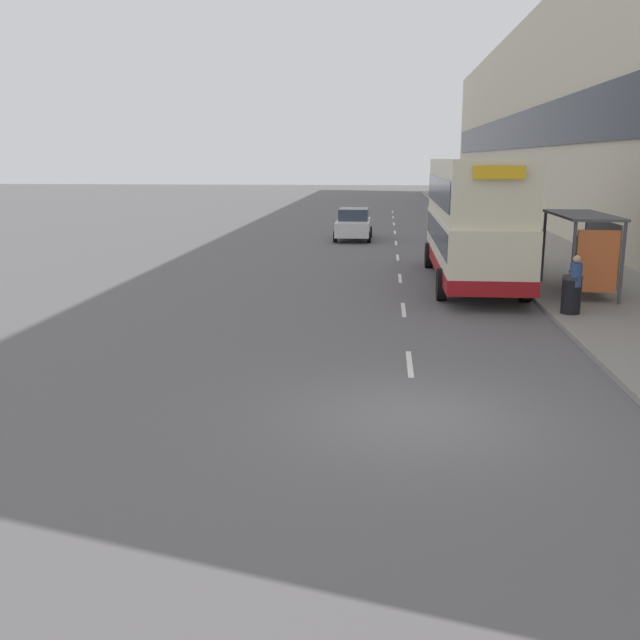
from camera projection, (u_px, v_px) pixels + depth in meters
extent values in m
plane|color=#5B595B|center=(416.00, 417.00, 12.15)|extent=(220.00, 220.00, 0.00)
cube|color=gray|center=(489.00, 222.00, 48.95)|extent=(5.00, 93.00, 0.14)
cube|color=beige|center=(556.00, 117.00, 47.06)|extent=(3.00, 93.00, 14.08)
cube|color=black|center=(531.00, 128.00, 47.35)|extent=(0.12, 89.28, 2.53)
cube|color=silver|center=(410.00, 364.00, 15.31)|extent=(0.12, 2.00, 0.01)
cube|color=silver|center=(404.00, 310.00, 20.80)|extent=(0.12, 2.00, 0.01)
cube|color=silver|center=(400.00, 278.00, 26.28)|extent=(0.12, 2.00, 0.01)
cube|color=silver|center=(398.00, 258.00, 31.77)|extent=(0.12, 2.00, 0.01)
cube|color=silver|center=(396.00, 243.00, 37.26)|extent=(0.12, 2.00, 0.01)
cube|color=silver|center=(395.00, 232.00, 42.74)|extent=(0.12, 2.00, 0.01)
cube|color=silver|center=(394.00, 224.00, 48.23)|extent=(0.12, 2.00, 0.01)
cube|color=silver|center=(393.00, 217.00, 53.71)|extent=(0.12, 2.00, 0.01)
cube|color=silver|center=(392.00, 212.00, 59.20)|extent=(0.12, 2.00, 0.01)
cube|color=#4C4C51|center=(583.00, 215.00, 22.40)|extent=(1.60, 4.20, 0.08)
cylinder|color=#4C4C51|center=(573.00, 263.00, 20.79)|extent=(0.10, 0.10, 2.40)
cylinder|color=#4C4C51|center=(543.00, 247.00, 24.67)|extent=(0.10, 0.10, 2.40)
cylinder|color=#4C4C51|center=(622.00, 264.00, 20.67)|extent=(0.10, 0.10, 2.40)
cylinder|color=#4C4C51|center=(585.00, 247.00, 24.55)|extent=(0.10, 0.10, 2.40)
cube|color=#99A8B2|center=(601.00, 251.00, 22.58)|extent=(0.04, 3.68, 1.92)
cube|color=#D86633|center=(597.00, 261.00, 20.78)|extent=(1.19, 0.10, 1.82)
cube|color=maroon|center=(585.00, 278.00, 22.81)|extent=(0.36, 2.80, 0.08)
cube|color=beige|center=(472.00, 243.00, 24.98)|extent=(2.55, 10.55, 1.85)
cube|color=beige|center=(475.00, 188.00, 24.56)|extent=(2.50, 10.23, 1.95)
cube|color=maroon|center=(471.00, 263.00, 25.14)|extent=(2.58, 10.60, 0.45)
cube|color=#2D3847|center=(473.00, 232.00, 24.90)|extent=(2.58, 9.92, 0.81)
cube|color=#2D3847|center=(475.00, 191.00, 24.59)|extent=(2.55, 9.92, 0.94)
cube|color=yellow|center=(499.00, 172.00, 19.32)|extent=(1.40, 0.08, 0.36)
cylinder|color=black|center=(429.00, 255.00, 28.79)|extent=(0.30, 1.00, 1.00)
cylinder|color=black|center=(493.00, 256.00, 28.56)|extent=(0.30, 1.00, 1.00)
cylinder|color=black|center=(442.00, 284.00, 22.13)|extent=(0.30, 1.00, 1.00)
cylinder|color=black|center=(525.00, 286.00, 21.90)|extent=(0.30, 1.00, 1.00)
cube|color=silver|center=(353.00, 227.00, 38.73)|extent=(1.78, 4.46, 0.76)
cube|color=#2D3847|center=(354.00, 214.00, 38.80)|extent=(1.57, 2.14, 0.62)
cylinder|color=black|center=(369.00, 237.00, 37.40)|extent=(0.20, 0.60, 0.60)
cylinder|color=black|center=(335.00, 237.00, 37.55)|extent=(0.20, 0.60, 0.60)
cylinder|color=black|center=(370.00, 232.00, 40.08)|extent=(0.20, 0.60, 0.60)
cylinder|color=black|center=(339.00, 231.00, 40.24)|extent=(0.20, 0.60, 0.60)
cylinder|color=#23232D|center=(574.00, 300.00, 19.48)|extent=(0.26, 0.26, 0.77)
cylinder|color=navy|center=(576.00, 275.00, 19.33)|extent=(0.32, 0.32, 0.65)
sphere|color=tan|center=(577.00, 259.00, 19.23)|extent=(0.21, 0.21, 0.21)
cylinder|color=#23232D|center=(577.00, 263.00, 26.52)|extent=(0.26, 0.26, 0.76)
cylinder|color=#337260|center=(579.00, 244.00, 26.37)|extent=(0.32, 0.32, 0.64)
sphere|color=tan|center=(580.00, 233.00, 26.27)|extent=(0.21, 0.21, 0.21)
cylinder|color=black|center=(571.00, 296.00, 19.57)|extent=(0.52, 0.52, 0.95)
cylinder|color=#2D2D33|center=(573.00, 278.00, 19.45)|extent=(0.55, 0.55, 0.10)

